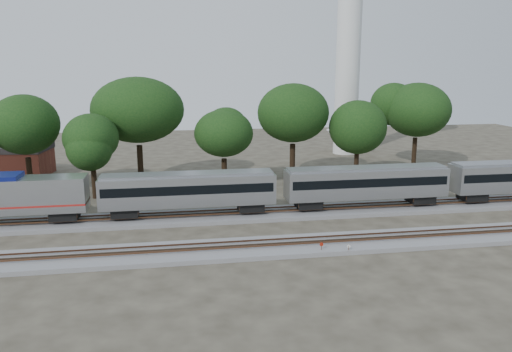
% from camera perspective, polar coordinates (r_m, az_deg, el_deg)
% --- Properties ---
extents(ground, '(160.00, 160.00, 0.00)m').
position_cam_1_polar(ground, '(48.09, 0.16, -6.74)').
color(ground, '#383328').
rests_on(ground, ground).
extents(track_far, '(160.00, 5.00, 0.73)m').
position_cam_1_polar(track_far, '(53.66, -0.91, -4.43)').
color(track_far, slate).
rests_on(track_far, ground).
extents(track_near, '(160.00, 5.00, 0.73)m').
position_cam_1_polar(track_near, '(44.32, 1.02, -8.18)').
color(track_near, slate).
rests_on(track_near, ground).
extents(switch_stand_red, '(0.33, 0.06, 1.04)m').
position_cam_1_polar(switch_stand_red, '(43.57, 7.49, -8.02)').
color(switch_stand_red, '#512D19').
rests_on(switch_stand_red, ground).
extents(switch_stand_white, '(0.28, 0.07, 0.88)m').
position_cam_1_polar(switch_stand_white, '(43.87, 10.54, -8.12)').
color(switch_stand_white, '#512D19').
rests_on(switch_stand_white, ground).
extents(switch_lever, '(0.50, 0.30, 0.30)m').
position_cam_1_polar(switch_lever, '(44.67, 11.48, -8.35)').
color(switch_lever, '#512D19').
rests_on(switch_lever, ground).
extents(brick_building, '(10.16, 7.77, 4.51)m').
position_cam_1_polar(brick_building, '(80.94, -25.79, 1.63)').
color(brick_building, brown).
rests_on(brick_building, ground).
extents(tree_1, '(9.00, 9.00, 12.69)m').
position_cam_1_polar(tree_1, '(66.81, -24.92, 5.35)').
color(tree_1, black).
rests_on(tree_1, ground).
extents(tree_2, '(7.53, 7.53, 10.61)m').
position_cam_1_polar(tree_2, '(62.68, -18.33, 4.13)').
color(tree_2, black).
rests_on(tree_2, ground).
extents(tree_3, '(10.29, 10.29, 14.51)m').
position_cam_1_polar(tree_3, '(67.66, -13.38, 7.34)').
color(tree_3, black).
rests_on(tree_3, ground).
extents(tree_4, '(7.37, 7.37, 10.38)m').
position_cam_1_polar(tree_4, '(64.91, -3.71, 4.87)').
color(tree_4, black).
rests_on(tree_4, ground).
extents(tree_5, '(9.55, 9.55, 13.47)m').
position_cam_1_polar(tree_5, '(69.68, 4.27, 7.18)').
color(tree_5, black).
rests_on(tree_5, ground).
extents(tree_6, '(7.61, 7.61, 10.73)m').
position_cam_1_polar(tree_6, '(70.58, 11.56, 5.47)').
color(tree_6, black).
rests_on(tree_6, ground).
extents(tree_7, '(9.39, 9.39, 13.24)m').
position_cam_1_polar(tree_7, '(80.06, 17.94, 7.20)').
color(tree_7, black).
rests_on(tree_7, ground).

